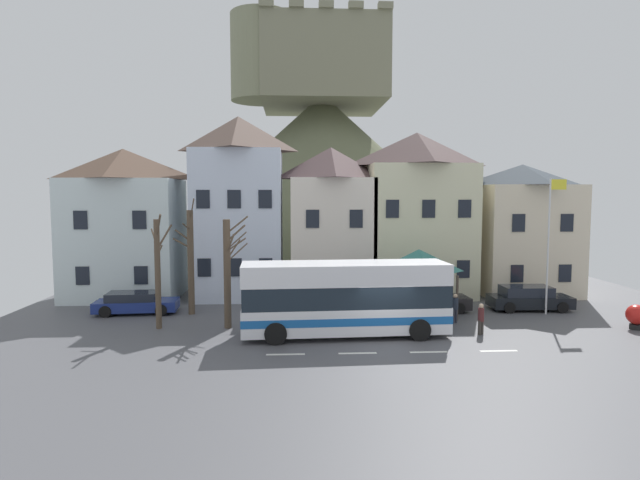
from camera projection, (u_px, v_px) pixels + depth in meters
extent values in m
cube|color=#505155|center=(388.00, 345.00, 22.94)|extent=(40.00, 60.00, 0.06)
cube|color=silver|center=(286.00, 354.00, 21.42)|extent=(1.60, 0.20, 0.01)
cube|color=silver|center=(358.00, 353.00, 21.58)|extent=(1.60, 0.20, 0.01)
cube|color=silver|center=(429.00, 352.00, 21.75)|extent=(1.60, 0.20, 0.01)
cube|color=silver|center=(499.00, 351.00, 21.91)|extent=(1.60, 0.20, 0.01)
cube|color=silver|center=(125.00, 239.00, 33.45)|extent=(6.83, 5.39, 7.62)
pyramid|color=brown|center=(123.00, 164.00, 33.05)|extent=(6.83, 5.39, 1.93)
cube|color=black|center=(83.00, 276.00, 30.81)|extent=(0.80, 0.06, 1.10)
cube|color=black|center=(141.00, 275.00, 30.99)|extent=(0.80, 0.06, 1.10)
cube|color=black|center=(80.00, 220.00, 30.53)|extent=(0.80, 0.06, 1.10)
cube|color=black|center=(139.00, 220.00, 30.72)|extent=(0.80, 0.06, 1.10)
cube|color=silver|center=(239.00, 224.00, 33.92)|extent=(5.53, 5.69, 9.44)
pyramid|color=brown|center=(238.00, 134.00, 33.44)|extent=(5.53, 5.69, 2.22)
cube|color=black|center=(204.00, 268.00, 31.16)|extent=(0.80, 0.06, 1.10)
cube|color=black|center=(235.00, 267.00, 31.26)|extent=(0.80, 0.06, 1.10)
cube|color=black|center=(266.00, 267.00, 31.36)|extent=(0.80, 0.06, 1.10)
cube|color=black|center=(203.00, 199.00, 30.82)|extent=(0.80, 0.06, 1.10)
cube|color=black|center=(234.00, 199.00, 30.92)|extent=(0.80, 0.06, 1.10)
cube|color=black|center=(265.00, 199.00, 31.02)|extent=(0.80, 0.06, 1.10)
cube|color=silver|center=(331.00, 237.00, 34.39)|extent=(5.29, 5.85, 7.68)
pyramid|color=#544041|center=(331.00, 163.00, 33.99)|extent=(5.29, 5.85, 2.05)
cube|color=black|center=(313.00, 274.00, 31.55)|extent=(0.80, 0.06, 1.10)
cube|color=black|center=(356.00, 273.00, 31.69)|extent=(0.80, 0.06, 1.10)
cube|color=black|center=(313.00, 219.00, 31.27)|extent=(0.80, 0.06, 1.10)
cube|color=black|center=(356.00, 219.00, 31.41)|extent=(0.80, 0.06, 1.10)
cube|color=beige|center=(416.00, 230.00, 34.94)|extent=(6.70, 6.39, 8.57)
pyramid|color=#544140|center=(417.00, 149.00, 34.49)|extent=(6.70, 6.39, 2.19)
cube|color=black|center=(392.00, 270.00, 31.79)|extent=(0.80, 0.06, 1.10)
cube|color=black|center=(428.00, 269.00, 31.91)|extent=(0.80, 0.06, 1.10)
cube|color=black|center=(463.00, 269.00, 32.03)|extent=(0.80, 0.06, 1.10)
cube|color=black|center=(392.00, 209.00, 31.48)|extent=(0.80, 0.06, 1.10)
cube|color=black|center=(429.00, 209.00, 31.60)|extent=(0.80, 0.06, 1.10)
cube|color=black|center=(465.00, 209.00, 31.72)|extent=(0.80, 0.06, 1.10)
cube|color=beige|center=(520.00, 239.00, 35.23)|extent=(6.14, 6.08, 7.27)
pyramid|color=#323B44|center=(523.00, 175.00, 34.87)|extent=(6.14, 6.08, 1.40)
cube|color=black|center=(517.00, 274.00, 32.24)|extent=(0.80, 0.06, 1.10)
cube|color=black|center=(565.00, 273.00, 32.41)|extent=(0.80, 0.06, 1.10)
cube|color=black|center=(519.00, 223.00, 31.98)|extent=(0.80, 0.06, 1.10)
cube|color=black|center=(567.00, 223.00, 32.15)|extent=(0.80, 0.06, 1.10)
cone|color=#5F6448|center=(322.00, 177.00, 55.26)|extent=(38.15, 38.15, 17.31)
cube|color=gray|center=(322.00, 69.00, 54.33)|extent=(12.41, 12.41, 7.94)
cylinder|color=gray|center=(261.00, 58.00, 50.90)|extent=(5.96, 5.96, 8.29)
cube|color=gray|center=(266.00, 4.00, 47.51)|extent=(1.38, 0.70, 0.62)
cube|color=gray|center=(296.00, 4.00, 47.66)|extent=(1.38, 0.70, 0.62)
cube|color=gray|center=(326.00, 5.00, 47.80)|extent=(1.38, 0.70, 0.62)
cube|color=gray|center=(356.00, 5.00, 47.95)|extent=(1.38, 0.70, 0.62)
cube|color=gray|center=(385.00, 6.00, 48.10)|extent=(1.38, 0.70, 0.62)
cube|color=white|center=(345.00, 318.00, 24.28)|extent=(9.66, 2.96, 1.21)
cube|color=#1959A5|center=(345.00, 316.00, 24.28)|extent=(9.68, 2.98, 0.36)
cube|color=#19232D|center=(345.00, 294.00, 24.19)|extent=(9.55, 2.91, 1.02)
cube|color=white|center=(345.00, 273.00, 24.11)|extent=(9.66, 2.96, 0.96)
cube|color=#19232D|center=(444.00, 292.00, 24.67)|extent=(0.16, 2.12, 0.98)
cylinder|color=black|center=(406.00, 317.00, 25.84)|extent=(1.01, 0.33, 1.00)
cylinder|color=black|center=(420.00, 330.00, 23.44)|extent=(1.01, 0.33, 1.00)
cylinder|color=black|center=(275.00, 321.00, 25.19)|extent=(1.01, 0.33, 1.00)
cylinder|color=black|center=(276.00, 334.00, 22.79)|extent=(1.01, 0.33, 1.00)
cylinder|color=#473D33|center=(384.00, 288.00, 30.24)|extent=(0.14, 0.14, 2.40)
cylinder|color=#473D33|center=(439.00, 287.00, 30.42)|extent=(0.14, 0.14, 2.40)
cylinder|color=#473D33|center=(395.00, 299.00, 26.96)|extent=(0.14, 0.14, 2.40)
cylinder|color=#473D33|center=(457.00, 298.00, 27.14)|extent=(0.14, 0.14, 2.40)
pyramid|color=#2F746C|center=(419.00, 260.00, 28.54)|extent=(3.60, 3.60, 1.23)
cube|color=black|center=(530.00, 301.00, 29.84)|extent=(4.60, 1.92, 0.65)
cube|color=#1E232D|center=(526.00, 291.00, 29.78)|extent=(2.77, 1.65, 0.56)
cylinder|color=black|center=(548.00, 301.00, 30.73)|extent=(0.65, 0.22, 0.64)
cylinder|color=black|center=(562.00, 307.00, 29.04)|extent=(0.65, 0.22, 0.64)
cylinder|color=black|center=(498.00, 302.00, 30.67)|extent=(0.65, 0.22, 0.64)
cylinder|color=black|center=(509.00, 308.00, 28.97)|extent=(0.65, 0.22, 0.64)
cube|color=navy|center=(137.00, 305.00, 28.97)|extent=(4.56, 2.06, 0.56)
cube|color=#1E232D|center=(132.00, 296.00, 28.90)|extent=(2.77, 1.73, 0.46)
cylinder|color=black|center=(167.00, 304.00, 29.99)|extent=(0.65, 0.24, 0.64)
cylinder|color=black|center=(161.00, 310.00, 28.32)|extent=(0.65, 0.24, 0.64)
cylinder|color=black|center=(114.00, 305.00, 29.64)|extent=(0.65, 0.24, 0.64)
cylinder|color=black|center=(105.00, 312.00, 27.97)|extent=(0.65, 0.24, 0.64)
cube|color=black|center=(429.00, 302.00, 29.51)|extent=(4.46, 1.94, 0.66)
cube|color=#1E232D|center=(426.00, 292.00, 29.44)|extent=(2.69, 1.68, 0.49)
cylinder|color=black|center=(449.00, 302.00, 30.51)|extent=(0.64, 0.21, 0.64)
cylinder|color=black|center=(459.00, 308.00, 28.76)|extent=(0.64, 0.21, 0.64)
cylinder|color=black|center=(400.00, 303.00, 30.28)|extent=(0.64, 0.21, 0.64)
cylinder|color=black|center=(408.00, 309.00, 28.54)|extent=(0.64, 0.21, 0.64)
cylinder|color=#2D2D38|center=(454.00, 316.00, 26.69)|extent=(0.14, 0.14, 0.76)
cylinder|color=#2D2D38|center=(456.00, 315.00, 26.80)|extent=(0.14, 0.14, 0.76)
cylinder|color=#232B38|center=(455.00, 304.00, 26.69)|extent=(0.32, 0.32, 0.59)
sphere|color=#D1AD89|center=(455.00, 296.00, 26.66)|extent=(0.22, 0.22, 0.22)
cylinder|color=#38332D|center=(479.00, 328.00, 24.42)|extent=(0.16, 0.16, 0.70)
cylinder|color=#38332D|center=(482.00, 327.00, 24.54)|extent=(0.16, 0.16, 0.70)
cylinder|color=#512323|center=(481.00, 315.00, 24.43)|extent=(0.29, 0.29, 0.62)
sphere|color=#D1AD89|center=(481.00, 306.00, 24.40)|extent=(0.22, 0.22, 0.22)
cube|color=#473828|center=(427.00, 298.00, 31.01)|extent=(1.71, 0.45, 0.08)
cube|color=#473828|center=(426.00, 294.00, 31.21)|extent=(1.71, 0.06, 0.40)
cube|color=#2D2D33|center=(414.00, 302.00, 30.98)|extent=(0.08, 0.36, 0.45)
cube|color=#2D2D33|center=(440.00, 302.00, 31.07)|extent=(0.08, 0.36, 0.45)
cylinder|color=silver|center=(548.00, 247.00, 28.48)|extent=(0.10, 0.10, 7.52)
cube|color=yellow|center=(558.00, 184.00, 28.22)|extent=(0.90, 0.03, 0.56)
cylinder|color=black|center=(636.00, 327.00, 25.49)|extent=(0.58, 0.58, 0.25)
sphere|color=red|center=(636.00, 315.00, 25.44)|extent=(0.97, 0.97, 0.97)
cylinder|color=brown|center=(227.00, 274.00, 25.57)|extent=(0.35, 0.35, 5.40)
cylinder|color=brown|center=(237.00, 241.00, 25.46)|extent=(1.01, 0.06, 0.90)
cylinder|color=brown|center=(237.00, 225.00, 25.36)|extent=(1.10, 0.17, 0.91)
cylinder|color=brown|center=(237.00, 252.00, 25.72)|extent=(1.03, 0.51, 0.93)
cylinder|color=brown|center=(236.00, 233.00, 25.35)|extent=(0.98, 0.25, 0.88)
cylinder|color=brown|center=(234.00, 249.00, 25.85)|extent=(0.66, 0.82, 0.95)
cylinder|color=brown|center=(230.00, 244.00, 24.92)|extent=(0.57, 1.17, 1.05)
cylinder|color=brown|center=(236.00, 245.00, 25.45)|extent=(0.98, 0.13, 0.70)
cylinder|color=brown|center=(158.00, 274.00, 25.45)|extent=(0.28, 0.28, 5.41)
cylinder|color=brown|center=(164.00, 237.00, 25.72)|extent=(0.65, 0.94, 1.24)
cylinder|color=brown|center=(160.00, 251.00, 25.76)|extent=(0.12, 0.86, 0.50)
cylinder|color=brown|center=(158.00, 226.00, 24.92)|extent=(0.49, 0.79, 1.17)
cylinder|color=brown|center=(154.00, 238.00, 25.71)|extent=(0.56, 0.93, 0.85)
cylinder|color=brown|center=(191.00, 262.00, 28.59)|extent=(0.35, 0.35, 5.77)
cylinder|color=brown|center=(192.00, 210.00, 28.01)|extent=(0.46, 0.79, 1.30)
cylinder|color=brown|center=(186.00, 227.00, 28.03)|extent=(0.31, 0.84, 0.46)
cylinder|color=brown|center=(182.00, 243.00, 28.47)|extent=(0.98, 0.11, 0.60)
cylinder|color=brown|center=(183.00, 235.00, 28.43)|extent=(0.87, 0.13, 0.68)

